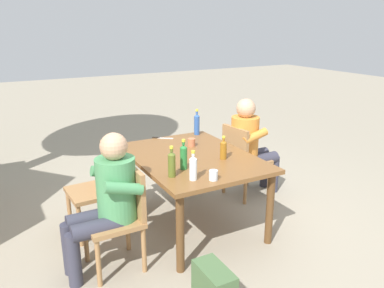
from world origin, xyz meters
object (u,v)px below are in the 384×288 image
person_in_white_shirt (107,197)px  cup_glass (213,175)px  chair_far_right (100,184)px  bottle_amber (223,149)px  chair_near_right (242,157)px  bottle_green (184,156)px  cup_terracotta (192,142)px  bottle_olive (172,164)px  dining_table (192,164)px  chair_far_left (122,213)px  bottle_clear (193,167)px  person_in_plaid_shirt (250,142)px  bottle_blue (197,124)px  table_knife (161,138)px

person_in_white_shirt → cup_glass: person_in_white_shirt is taller
chair_far_right → bottle_amber: size_ratio=3.84×
chair_far_right → person_in_white_shirt: (-0.66, 0.11, 0.17)m
chair_near_right → cup_glass: (-0.94, 0.98, 0.30)m
bottle_green → bottle_amber: bearing=-82.7°
bottle_amber → cup_terracotta: bearing=8.9°
bottle_olive → cup_terracotta: bottle_olive is taller
dining_table → chair_far_left: bearing=111.3°
bottle_clear → person_in_plaid_shirt: bearing=-54.8°
cup_glass → bottle_clear: bearing=60.2°
bottle_green → cup_terracotta: (0.55, -0.38, -0.08)m
chair_far_right → bottle_clear: bearing=-147.3°
bottle_green → bottle_amber: bottle_green is taller
cup_glass → bottle_blue: bearing=-23.4°
dining_table → chair_far_left: size_ratio=1.69×
bottle_blue → cup_glass: (-1.26, 0.54, -0.09)m
cup_glass → table_knife: size_ratio=0.40×
dining_table → bottle_green: 0.42m
bottle_green → bottle_olive: bearing=123.1°
cup_glass → cup_terracotta: (0.90, -0.28, -0.00)m
person_in_white_shirt → bottle_green: size_ratio=4.28×
dining_table → bottle_amber: bottle_amber is taller
chair_far_left → person_in_white_shirt: (-0.00, 0.11, 0.17)m
bottle_clear → bottle_amber: bottle_clear is taller
dining_table → chair_far_left: 0.92m
bottle_olive → table_knife: bottle_olive is taller
dining_table → bottle_olive: (-0.39, 0.40, 0.20)m
bottle_amber → bottle_clear: bearing=122.4°
chair_far_left → bottle_green: bearing=-85.5°
bottle_amber → chair_near_right: bearing=-48.9°
dining_table → bottle_blue: 0.79m
bottle_blue → bottle_amber: bearing=167.6°
bottle_green → table_knife: bottle_green is taller
chair_far_left → bottle_amber: bearing=-84.3°
person_in_plaid_shirt → cup_glass: (-0.95, 1.09, 0.13)m
chair_near_right → bottle_clear: 1.46m
bottle_green → cup_terracotta: bearing=-34.3°
chair_far_right → cup_terracotta: 1.03m
chair_far_left → cup_terracotta: 1.19m
bottle_clear → cup_terracotta: bearing=-27.5°
bottle_clear → table_knife: bearing=-11.9°
chair_near_right → cup_glass: chair_near_right is taller
person_in_plaid_shirt → table_knife: 1.04m
bottle_olive → bottle_amber: 0.65m
bottle_olive → person_in_white_shirt: bearing=83.7°
bottle_amber → cup_glass: bottle_amber is taller
chair_far_right → bottle_olive: bottle_olive is taller
chair_near_right → bottle_amber: bearing=131.1°
table_knife → bottle_amber: bearing=-165.2°
bottle_green → bottle_amber: (0.06, -0.46, -0.02)m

